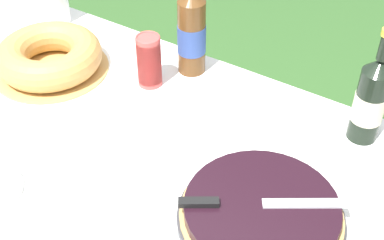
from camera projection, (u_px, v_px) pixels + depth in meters
The scene contains 8 objects.
garden_table at pixel (122, 158), 1.46m from camera, with size 1.90×0.94×0.71m.
tablecloth at pixel (121, 145), 1.43m from camera, with size 1.91×0.95×0.10m.
berry_tart at pixel (261, 213), 1.19m from camera, with size 0.38×0.38×0.06m.
serving_knife at pixel (249, 203), 1.17m from camera, with size 0.33×0.23×0.01m.
bundt_cake at pixel (49, 56), 1.64m from camera, with size 0.35×0.35×0.10m.
cup_stack at pixel (149, 61), 1.56m from camera, with size 0.07×0.07×0.16m.
cider_bottle_amber at pixel (192, 32), 1.59m from camera, with size 0.09×0.09×0.35m.
juice_bottle_red at pixel (371, 100), 1.35m from camera, with size 0.08×0.08×0.33m.
Camera 1 is at (0.73, -0.77, 1.66)m, focal length 50.00 mm.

